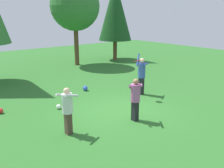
% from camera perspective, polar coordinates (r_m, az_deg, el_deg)
% --- Properties ---
extents(ground_plane, '(40.00, 40.00, 0.00)m').
position_cam_1_polar(ground_plane, '(10.04, 2.08, -6.10)').
color(ground_plane, '#2D6B28').
extents(person_thrower, '(0.67, 0.66, 1.96)m').
position_cam_1_polar(person_thrower, '(11.78, 6.89, 2.59)').
color(person_thrower, black).
rests_on(person_thrower, ground_plane).
extents(person_catcher, '(0.72, 0.72, 1.57)m').
position_cam_1_polar(person_catcher, '(8.84, 5.43, -2.86)').
color(person_catcher, black).
rests_on(person_catcher, ground_plane).
extents(person_bystander, '(0.64, 0.60, 1.57)m').
position_cam_1_polar(person_bystander, '(7.94, -10.29, -5.30)').
color(person_bystander, '#4C382D').
rests_on(person_bystander, ground_plane).
extents(frisbee, '(0.30, 0.30, 0.09)m').
position_cam_1_polar(frisbee, '(10.98, 6.01, 5.41)').
color(frisbee, red).
extents(ball_white, '(0.20, 0.20, 0.20)m').
position_cam_1_polar(ball_white, '(10.37, -12.28, -5.16)').
color(ball_white, white).
rests_on(ball_white, ground_plane).
extents(ball_red, '(0.22, 0.22, 0.22)m').
position_cam_1_polar(ball_red, '(10.63, -24.46, -5.69)').
color(ball_red, red).
rests_on(ball_red, ground_plane).
extents(ball_blue, '(0.26, 0.26, 0.26)m').
position_cam_1_polar(ball_blue, '(12.56, -6.21, -0.99)').
color(ball_blue, blue).
rests_on(ball_blue, ground_plane).
extents(tree_right, '(3.58, 3.58, 6.12)m').
position_cam_1_polar(tree_right, '(18.77, -8.59, 17.44)').
color(tree_right, brown).
rests_on(tree_right, ground_plane).
extents(tree_far_right, '(2.70, 2.70, 6.46)m').
position_cam_1_polar(tree_far_right, '(20.80, 0.73, 16.68)').
color(tree_far_right, brown).
rests_on(tree_far_right, ground_plane).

